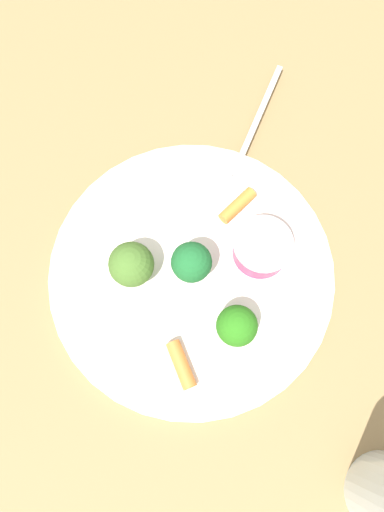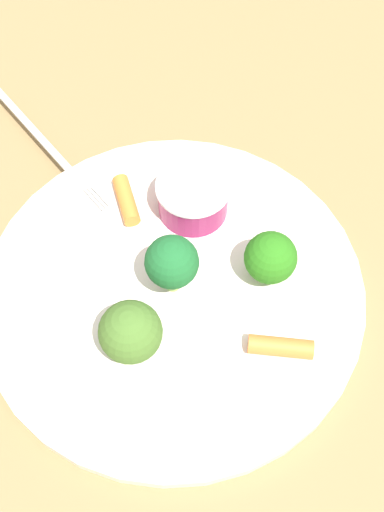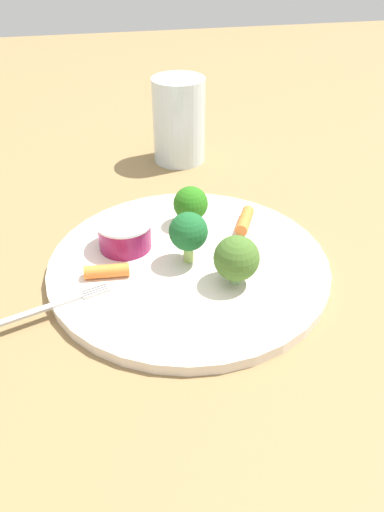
% 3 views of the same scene
% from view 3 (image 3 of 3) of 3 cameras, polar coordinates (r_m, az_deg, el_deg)
% --- Properties ---
extents(ground_plane, '(2.40, 2.40, 0.00)m').
position_cam_3_polar(ground_plane, '(0.55, -0.39, -1.53)').
color(ground_plane, olive).
extents(plate, '(0.30, 0.30, 0.01)m').
position_cam_3_polar(plate, '(0.55, -0.39, -1.03)').
color(plate, silver).
rests_on(plate, ground_plane).
extents(sauce_cup, '(0.06, 0.06, 0.03)m').
position_cam_3_polar(sauce_cup, '(0.56, -7.68, 2.50)').
color(sauce_cup, '#85194B').
rests_on(sauce_cup, plate).
extents(broccoli_floret_0, '(0.04, 0.04, 0.05)m').
position_cam_3_polar(broccoli_floret_0, '(0.59, -0.15, 5.93)').
color(broccoli_floret_0, '#8BB964').
rests_on(broccoli_floret_0, plate).
extents(broccoli_floret_1, '(0.04, 0.04, 0.06)m').
position_cam_3_polar(broccoli_floret_1, '(0.52, -0.81, 2.54)').
color(broccoli_floret_1, '#9ABD5F').
rests_on(broccoli_floret_1, plate).
extents(broccoli_floret_2, '(0.05, 0.05, 0.05)m').
position_cam_3_polar(broccoli_floret_2, '(0.50, 5.10, -0.29)').
color(broccoli_floret_2, '#89B775').
rests_on(broccoli_floret_2, plate).
extents(carrot_stick_0, '(0.05, 0.03, 0.01)m').
position_cam_3_polar(carrot_stick_0, '(0.60, 6.04, 4.05)').
color(carrot_stick_0, orange).
rests_on(carrot_stick_0, plate).
extents(carrot_stick_1, '(0.02, 0.05, 0.01)m').
position_cam_3_polar(carrot_stick_1, '(0.52, -9.68, -1.70)').
color(carrot_stick_1, orange).
rests_on(carrot_stick_1, plate).
extents(fork, '(0.07, 0.18, 0.00)m').
position_cam_3_polar(fork, '(0.50, -19.06, -6.57)').
color(fork, '#B8B6B2').
rests_on(fork, plate).
extents(drinking_glass, '(0.08, 0.08, 0.12)m').
position_cam_3_polar(drinking_glass, '(0.77, -1.51, 15.18)').
color(drinking_glass, silver).
rests_on(drinking_glass, ground_plane).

